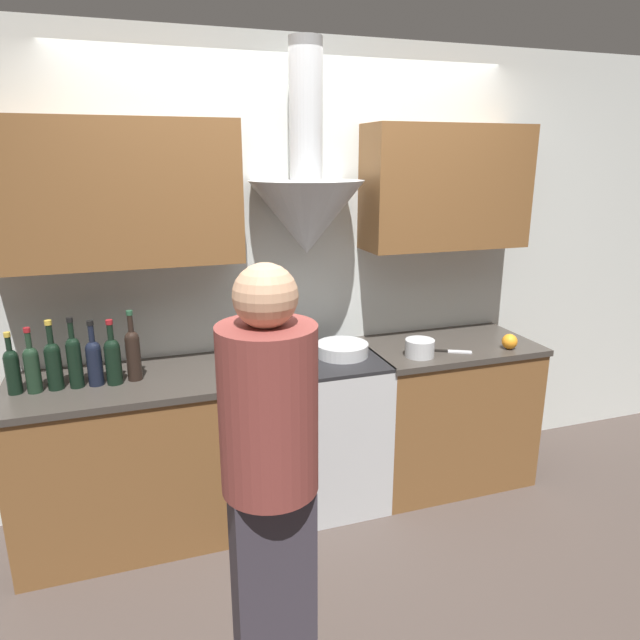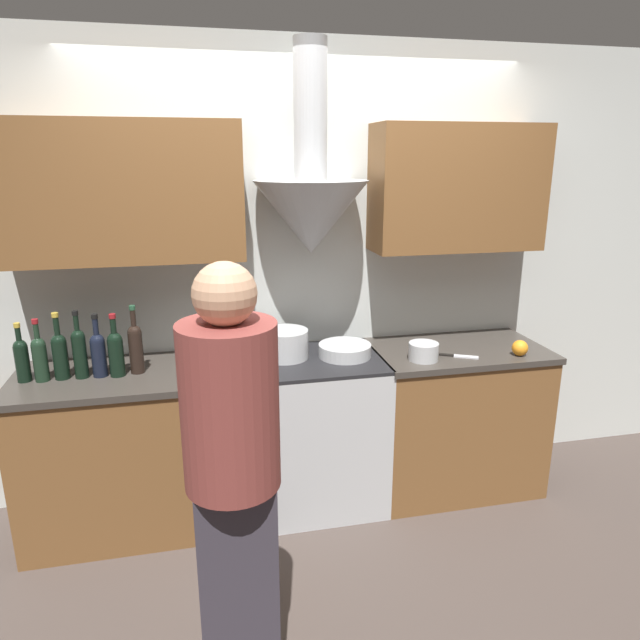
% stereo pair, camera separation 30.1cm
% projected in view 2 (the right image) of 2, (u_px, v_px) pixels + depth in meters
% --- Properties ---
extents(ground_plane, '(12.00, 12.00, 0.00)m').
position_uv_depth(ground_plane, '(330.00, 535.00, 3.08)').
color(ground_plane, '#423833').
extents(wall_back, '(8.40, 0.62, 2.60)m').
position_uv_depth(wall_back, '(300.00, 249.00, 3.26)').
color(wall_back, silver).
rests_on(wall_back, ground_plane).
extents(counter_left, '(1.23, 0.62, 0.89)m').
position_uv_depth(counter_left, '(142.00, 449.00, 3.09)').
color(counter_left, brown).
rests_on(counter_left, ground_plane).
extents(counter_right, '(1.01, 0.62, 0.89)m').
position_uv_depth(counter_right, '(453.00, 417.00, 3.47)').
color(counter_right, brown).
rests_on(counter_right, ground_plane).
extents(stove_range, '(0.73, 0.60, 0.89)m').
position_uv_depth(stove_range, '(316.00, 430.00, 3.30)').
color(stove_range, '#B7BABC').
rests_on(stove_range, ground_plane).
extents(wine_bottle_0, '(0.07, 0.07, 0.30)m').
position_uv_depth(wine_bottle_0, '(22.00, 358.00, 2.82)').
color(wine_bottle_0, black).
rests_on(wine_bottle_0, counter_left).
extents(wine_bottle_1, '(0.07, 0.07, 0.32)m').
position_uv_depth(wine_bottle_1, '(40.00, 356.00, 2.82)').
color(wine_bottle_1, black).
rests_on(wine_bottle_1, counter_left).
extents(wine_bottle_2, '(0.08, 0.08, 0.34)m').
position_uv_depth(wine_bottle_2, '(60.00, 353.00, 2.85)').
color(wine_bottle_2, black).
rests_on(wine_bottle_2, counter_left).
extents(wine_bottle_3, '(0.07, 0.07, 0.35)m').
position_uv_depth(wine_bottle_3, '(80.00, 351.00, 2.86)').
color(wine_bottle_3, black).
rests_on(wine_bottle_3, counter_left).
extents(wine_bottle_4, '(0.07, 0.07, 0.33)m').
position_uv_depth(wine_bottle_4, '(98.00, 352.00, 2.88)').
color(wine_bottle_4, black).
rests_on(wine_bottle_4, counter_left).
extents(wine_bottle_5, '(0.08, 0.08, 0.33)m').
position_uv_depth(wine_bottle_5, '(116.00, 351.00, 2.89)').
color(wine_bottle_5, black).
rests_on(wine_bottle_5, counter_left).
extents(wine_bottle_6, '(0.07, 0.07, 0.36)m').
position_uv_depth(wine_bottle_6, '(136.00, 346.00, 2.93)').
color(wine_bottle_6, black).
rests_on(wine_bottle_6, counter_left).
extents(stock_pot, '(0.26, 0.26, 0.16)m').
position_uv_depth(stock_pot, '(285.00, 344.00, 3.16)').
color(stock_pot, '#B7BABC').
rests_on(stock_pot, stove_range).
extents(mixing_bowl, '(0.30, 0.30, 0.07)m').
position_uv_depth(mixing_bowl, '(345.00, 350.00, 3.20)').
color(mixing_bowl, '#B7BABC').
rests_on(mixing_bowl, stove_range).
extents(orange_fruit, '(0.09, 0.09, 0.09)m').
position_uv_depth(orange_fruit, '(520.00, 348.00, 3.21)').
color(orange_fruit, orange).
rests_on(orange_fruit, counter_right).
extents(saucepan, '(0.16, 0.16, 0.10)m').
position_uv_depth(saucepan, '(423.00, 351.00, 3.14)').
color(saucepan, '#B7BABC').
rests_on(saucepan, counter_right).
extents(chefs_knife, '(0.21, 0.12, 0.01)m').
position_uv_depth(chefs_knife, '(459.00, 356.00, 3.19)').
color(chefs_knife, silver).
rests_on(chefs_knife, counter_right).
extents(person_foreground_left, '(0.32, 0.32, 1.67)m').
position_uv_depth(person_foreground_left, '(233.00, 480.00, 1.91)').
color(person_foreground_left, '#38333D').
rests_on(person_foreground_left, ground_plane).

